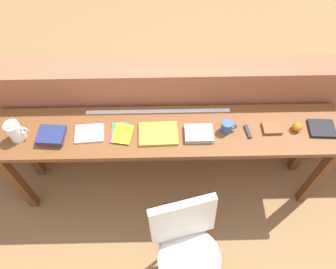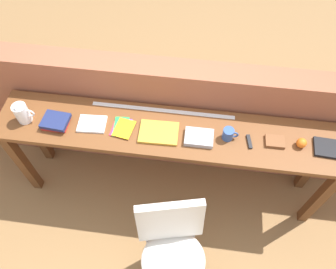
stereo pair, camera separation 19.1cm
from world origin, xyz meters
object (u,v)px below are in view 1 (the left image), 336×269
object	(u,v)px
book_repair_rightmost	(322,128)
pamphlet_pile_colourful	(120,133)
book_stack_leftmost	(51,136)
magazine_cycling	(89,133)
book_open_centre	(158,134)
chair_white_moulded	(187,245)
pitcher_white	(15,131)
multitool_folded	(248,132)
mug	(227,127)
sports_ball_small	(297,127)
leather_journal_brown	(272,128)

from	to	relation	value
book_repair_rightmost	pamphlet_pile_colourful	bearing A→B (deg)	-176.31
book_repair_rightmost	book_stack_leftmost	bearing A→B (deg)	-175.60
book_repair_rightmost	magazine_cycling	bearing A→B (deg)	-176.43
book_stack_leftmost	book_open_centre	size ratio (longest dim) A/B	0.71
magazine_cycling	chair_white_moulded	bearing A→B (deg)	-49.49
book_repair_rightmost	pitcher_white	bearing A→B (deg)	-175.99
pamphlet_pile_colourful	book_open_centre	world-z (taller)	book_open_centre
multitool_folded	book_repair_rightmost	xyz separation A→B (m)	(0.52, 0.01, 0.00)
chair_white_moulded	mug	xyz separation A→B (m)	(0.30, 0.69, 0.40)
mug	book_stack_leftmost	bearing A→B (deg)	-178.06
magazine_cycling	sports_ball_small	bearing A→B (deg)	-3.32
book_stack_leftmost	multitool_folded	xyz separation A→B (m)	(1.36, 0.02, -0.02)
pitcher_white	chair_white_moulded	bearing A→B (deg)	-29.93
magazine_cycling	book_open_centre	bearing A→B (deg)	-5.29
pitcher_white	mug	distance (m)	1.45
book_repair_rightmost	multitool_folded	bearing A→B (deg)	-175.14
magazine_cycling	sports_ball_small	world-z (taller)	sports_ball_small
leather_journal_brown	chair_white_moulded	bearing A→B (deg)	-132.39
chair_white_moulded	pitcher_white	distance (m)	1.39
book_stack_leftmost	pamphlet_pile_colourful	distance (m)	0.47
book_open_centre	book_repair_rightmost	size ratio (longest dim) A/B	1.51
pitcher_white	leather_journal_brown	distance (m)	1.77
mug	book_repair_rightmost	xyz separation A→B (m)	(0.67, -0.00, -0.03)
book_open_centre	book_repair_rightmost	world-z (taller)	book_repair_rightmost
book_open_centre	sports_ball_small	bearing A→B (deg)	-0.04
pitcher_white	book_stack_leftmost	xyz separation A→B (m)	(0.23, -0.01, -0.05)
chair_white_moulded	book_repair_rightmost	size ratio (longest dim) A/B	4.96
magazine_cycling	mug	world-z (taller)	mug
magazine_cycling	book_open_centre	size ratio (longest dim) A/B	0.72
pamphlet_pile_colourful	magazine_cycling	bearing A→B (deg)	179.52
magazine_cycling	multitool_folded	bearing A→B (deg)	-4.09
chair_white_moulded	magazine_cycling	bearing A→B (deg)	134.28
book_open_centre	book_repair_rightmost	distance (m)	1.15
book_stack_leftmost	book_open_centre	xyz separation A→B (m)	(0.74, 0.02, -0.02)
pamphlet_pile_colourful	book_open_centre	distance (m)	0.27
mug	sports_ball_small	xyz separation A→B (m)	(0.49, -0.00, -0.01)
pitcher_white	magazine_cycling	size ratio (longest dim) A/B	0.94
multitool_folded	sports_ball_small	world-z (taller)	sports_ball_small
multitool_folded	leather_journal_brown	distance (m)	0.18
pitcher_white	magazine_cycling	xyz separation A→B (m)	(0.49, 0.02, -0.07)
multitool_folded	book_stack_leftmost	bearing A→B (deg)	-179.07
multitool_folded	leather_journal_brown	bearing A→B (deg)	7.28
leather_journal_brown	mug	bearing A→B (deg)	179.89
book_stack_leftmost	mug	size ratio (longest dim) A/B	1.75
multitool_folded	leather_journal_brown	size ratio (longest dim) A/B	0.85
multitool_folded	chair_white_moulded	bearing A→B (deg)	-123.54
multitool_folded	mug	bearing A→B (deg)	172.72
mug	pamphlet_pile_colourful	bearing A→B (deg)	-178.87
chair_white_moulded	pitcher_white	world-z (taller)	pitcher_white
book_open_centre	magazine_cycling	bearing A→B (deg)	177.02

